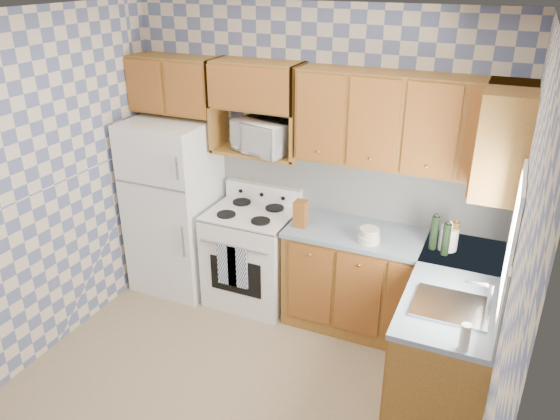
{
  "coord_description": "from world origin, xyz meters",
  "views": [
    {
      "loc": [
        1.58,
        -2.72,
        2.97
      ],
      "look_at": [
        0.05,
        0.75,
        1.25
      ],
      "focal_mm": 35.0,
      "sensor_mm": 36.0,
      "label": 1
    }
  ],
  "objects_px": {
    "stove_body": "(252,257)",
    "electric_kettle": "(448,238)",
    "refrigerator": "(175,206)",
    "microwave": "(264,137)"
  },
  "relations": [
    {
      "from": "microwave",
      "to": "stove_body",
      "type": "bearing_deg",
      "value": -98.43
    },
    {
      "from": "stove_body",
      "to": "electric_kettle",
      "type": "distance_m",
      "value": 1.82
    },
    {
      "from": "stove_body",
      "to": "electric_kettle",
      "type": "relative_size",
      "value": 4.79
    },
    {
      "from": "stove_body",
      "to": "microwave",
      "type": "relative_size",
      "value": 1.77
    },
    {
      "from": "stove_body",
      "to": "microwave",
      "type": "bearing_deg",
      "value": 65.4
    },
    {
      "from": "refrigerator",
      "to": "microwave",
      "type": "xyz_separation_m",
      "value": [
        0.87,
        0.17,
        0.75
      ]
    },
    {
      "from": "refrigerator",
      "to": "stove_body",
      "type": "distance_m",
      "value": 0.89
    },
    {
      "from": "refrigerator",
      "to": "electric_kettle",
      "type": "relative_size",
      "value": 8.95
    },
    {
      "from": "refrigerator",
      "to": "stove_body",
      "type": "relative_size",
      "value": 1.87
    },
    {
      "from": "stove_body",
      "to": "microwave",
      "type": "xyz_separation_m",
      "value": [
        0.07,
        0.15,
        1.14
      ]
    }
  ]
}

